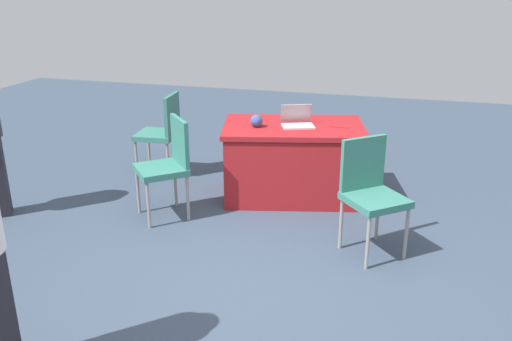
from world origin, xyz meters
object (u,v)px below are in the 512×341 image
(chair_tucked_left, at_px, (168,161))
(yarn_ball, at_px, (256,121))
(chair_tucked_right, at_px, (162,129))
(laptop_silver, at_px, (297,122))
(scissors_red, at_px, (340,127))
(table_foreground, at_px, (293,161))
(chair_near_front, at_px, (371,189))

(chair_tucked_left, height_order, yarn_ball, chair_tucked_left)
(chair_tucked_right, relative_size, laptop_silver, 2.37)
(chair_tucked_left, bearing_deg, scissors_red, -101.59)
(chair_tucked_left, bearing_deg, table_foreground, -93.17)
(yarn_ball, bearing_deg, scissors_red, -165.26)
(chair_tucked_left, height_order, chair_tucked_right, chair_tucked_left)
(table_foreground, bearing_deg, yarn_ball, 26.01)
(chair_near_front, relative_size, chair_tucked_left, 1.01)
(laptop_silver, distance_m, scissors_red, 0.43)
(laptop_silver, bearing_deg, chair_near_front, 108.44)
(chair_tucked_left, xyz_separation_m, scissors_red, (-1.50, -0.86, 0.22))
(chair_near_front, relative_size, laptop_silver, 2.42)
(table_foreground, relative_size, scissors_red, 8.88)
(chair_near_front, bearing_deg, yarn_ball, -75.67)
(chair_tucked_right, distance_m, laptop_silver, 1.67)
(chair_near_front, xyz_separation_m, chair_tucked_left, (1.90, -0.20, -0.00))
(table_foreground, xyz_separation_m, scissors_red, (-0.47, -0.04, 0.39))
(yarn_ball, xyz_separation_m, scissors_red, (-0.81, -0.21, -0.06))
(chair_tucked_left, xyz_separation_m, yarn_ball, (-0.69, -0.65, 0.28))
(table_foreground, height_order, yarn_ball, yarn_ball)
(table_foreground, distance_m, scissors_red, 0.61)
(table_foreground, relative_size, laptop_silver, 4.00)
(chair_tucked_right, bearing_deg, chair_near_front, -121.88)
(chair_tucked_left, bearing_deg, yarn_ball, -88.18)
(laptop_silver, bearing_deg, table_foreground, -40.40)
(chair_near_front, distance_m, yarn_ball, 1.51)
(chair_tucked_left, bearing_deg, laptop_silver, -94.72)
(scissors_red, bearing_deg, table_foreground, -169.81)
(chair_tucked_right, distance_m, yarn_ball, 1.34)
(chair_near_front, distance_m, chair_tucked_left, 1.91)
(chair_tucked_left, xyz_separation_m, chair_tucked_right, (0.55, -1.06, -0.01))
(table_foreground, relative_size, chair_tucked_right, 1.68)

